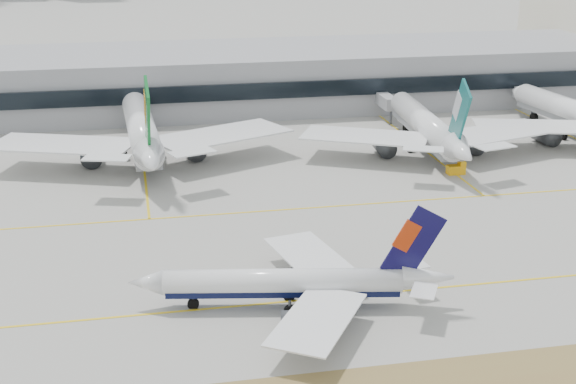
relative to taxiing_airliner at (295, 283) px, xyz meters
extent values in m
plane|color=gray|center=(6.44, 6.74, -3.48)|extent=(3000.00, 3000.00, 0.00)
cube|color=yellow|center=(6.44, 1.74, -3.45)|extent=(360.00, 0.45, 0.04)
cube|color=yellow|center=(6.44, 36.74, -3.45)|extent=(360.00, 0.45, 0.04)
cylinder|color=white|center=(-1.55, 0.28, 0.27)|extent=(31.27, 8.90, 3.41)
cube|color=black|center=(-1.55, 0.28, -0.67)|extent=(30.56, 8.29, 1.53)
cone|color=white|center=(-19.22, 3.48, 0.27)|extent=(5.29, 4.20, 3.41)
cone|color=white|center=(17.18, -3.11, 0.69)|extent=(7.42, 4.59, 3.41)
cube|color=white|center=(4.08, 8.86, -0.24)|extent=(10.95, 18.01, 0.20)
cube|color=white|center=(16.70, 1.48, 0.95)|extent=(3.64, 5.13, 0.14)
cylinder|color=#3F4247|center=(1.80, 6.07, -2.12)|extent=(5.57, 3.44, 2.56)
cube|color=#3F4247|center=(1.80, 6.07, -1.10)|extent=(2.17, 0.64, 1.19)
cube|color=white|center=(0.72, -9.73, -0.24)|extent=(15.47, 18.31, 0.20)
cube|color=white|center=(15.12, -7.24, 0.95)|extent=(4.93, 5.64, 0.14)
cylinder|color=#3F4247|center=(-0.44, -6.32, -2.12)|extent=(5.57, 3.44, 2.56)
cube|color=#3F4247|center=(-0.44, -6.32, -1.10)|extent=(2.17, 0.64, 1.19)
cube|color=#0C093C|center=(15.06, -2.73, 5.45)|extent=(8.33, 1.80, 10.67)
cube|color=#B32C0B|center=(14.20, -2.57, 6.60)|extent=(3.81, 1.05, 4.57)
cylinder|color=#3F4247|center=(-13.20, 2.39, -2.46)|extent=(0.41, 0.41, 2.04)
cylinder|color=black|center=(-13.20, 2.39, -2.88)|extent=(1.61, 0.86, 1.53)
cylinder|color=#3F4247|center=(-1.09, -2.05, -2.46)|extent=(0.41, 0.41, 2.04)
cylinder|color=black|center=(-1.09, -2.05, -2.88)|extent=(1.61, 0.86, 1.53)
cylinder|color=#3F4247|center=(-0.31, 2.31, -2.46)|extent=(0.41, 0.41, 2.04)
cylinder|color=black|center=(-0.31, 2.31, -2.88)|extent=(1.61, 0.86, 1.53)
cylinder|color=white|center=(-17.76, 75.04, 3.06)|extent=(7.70, 45.16, 5.95)
cube|color=slate|center=(-17.76, 75.04, 1.43)|extent=(6.77, 44.22, 2.68)
cone|color=white|center=(-18.77, 100.94, 3.06)|extent=(6.21, 7.10, 5.95)
cone|color=white|center=(-16.68, 47.59, 3.81)|extent=(6.33, 10.22, 5.95)
cube|color=white|center=(-1.45, 69.07, 2.17)|extent=(31.40, 23.65, 0.36)
cube|color=white|center=(-9.03, 49.76, 4.25)|extent=(9.32, 6.98, 0.24)
cylinder|color=#3F4247|center=(-6.92, 71.84, -1.10)|extent=(4.75, 7.66, 4.46)
cube|color=#3F4247|center=(-6.92, 71.84, 0.68)|extent=(0.57, 3.14, 2.08)
cube|color=white|center=(-33.54, 67.82, 2.17)|extent=(31.29, 21.97, 0.36)
cube|color=white|center=(-24.48, 49.16, 4.25)|extent=(9.20, 6.47, 0.24)
cylinder|color=#3F4247|center=(-28.31, 71.00, -1.10)|extent=(4.75, 7.66, 4.46)
cube|color=#3F4247|center=(-28.31, 71.00, 0.68)|extent=(0.57, 3.14, 2.08)
cube|color=#0D6124|center=(-16.81, 50.71, 10.87)|extent=(1.02, 12.45, 15.95)
cube|color=orange|center=(-16.85, 51.96, 12.60)|extent=(0.87, 5.63, 6.83)
cylinder|color=#3F4247|center=(-18.42, 92.12, -1.70)|extent=(0.71, 0.71, 3.57)
cylinder|color=black|center=(-18.42, 92.12, -2.44)|extent=(1.14, 2.71, 2.68)
cylinder|color=#3F4247|center=(-21.57, 73.65, -1.70)|extent=(0.71, 0.71, 3.57)
cylinder|color=black|center=(-21.57, 73.65, -2.44)|extent=(1.14, 2.71, 2.68)
cylinder|color=#3F4247|center=(-13.84, 73.95, -1.70)|extent=(0.71, 0.71, 3.57)
cylinder|color=black|center=(-13.84, 73.95, -2.44)|extent=(1.14, 2.71, 2.68)
cylinder|color=white|center=(43.50, 68.44, 2.50)|extent=(8.71, 41.41, 5.44)
cube|color=slate|center=(43.50, 68.44, 1.01)|extent=(7.83, 40.53, 2.45)
cone|color=white|center=(45.39, 92.06, 2.50)|extent=(5.92, 6.70, 5.44)
cone|color=white|center=(41.49, 43.40, 3.18)|extent=(6.15, 9.54, 5.44)
cube|color=white|center=(57.65, 61.25, 1.69)|extent=(28.48, 19.23, 0.33)
cube|color=white|center=(48.67, 44.54, 3.59)|extent=(8.33, 5.65, 0.22)
cylinder|color=#3F4247|center=(52.99, 64.35, -1.30)|extent=(4.61, 7.16, 4.08)
cube|color=#3F4247|center=(52.99, 64.35, 0.33)|extent=(0.63, 2.88, 1.90)
cube|color=white|center=(28.38, 63.60, 1.69)|extent=(28.69, 22.38, 0.33)
cube|color=white|center=(34.58, 45.67, 3.59)|extent=(8.56, 6.61, 0.22)
cylinder|color=#3F4247|center=(33.47, 65.92, -1.30)|extent=(4.61, 7.16, 4.08)
cube|color=#3F4247|center=(33.47, 65.92, 0.33)|extent=(0.63, 2.88, 1.90)
cube|color=#155D5E|center=(41.72, 46.25, 9.64)|extent=(1.40, 11.37, 14.58)
cube|color=#B6B8C0|center=(41.81, 47.38, 11.22)|extent=(1.01, 5.16, 6.24)
cylinder|color=#3F4247|center=(44.74, 84.01, -1.85)|extent=(0.65, 0.65, 3.26)
cylinder|color=black|center=(44.74, 84.01, -2.53)|extent=(1.14, 2.52, 2.45)
cylinder|color=#3F4247|center=(39.88, 67.59, -1.85)|extent=(0.65, 0.65, 3.26)
cylinder|color=black|center=(39.88, 67.59, -2.53)|extent=(1.14, 2.52, 2.45)
cylinder|color=#3F4247|center=(46.93, 67.02, -1.85)|extent=(0.65, 0.65, 3.26)
cylinder|color=black|center=(46.93, 67.02, -2.53)|extent=(1.14, 2.52, 2.45)
cylinder|color=white|center=(81.51, 71.85, 2.49)|extent=(9.98, 41.36, 5.43)
cube|color=slate|center=(81.51, 71.85, 1.00)|extent=(9.08, 40.46, 2.44)
cone|color=white|center=(78.87, 95.35, 2.49)|extent=(6.09, 6.83, 5.43)
cube|color=white|center=(67.63, 64.23, 1.67)|extent=(28.29, 18.49, 0.33)
cylinder|color=#3F4247|center=(72.18, 67.47, -1.31)|extent=(4.81, 7.25, 4.07)
cube|color=#3F4247|center=(72.18, 67.47, 0.32)|extent=(0.72, 2.88, 1.90)
cylinder|color=#3F4247|center=(79.77, 87.34, -1.85)|extent=(0.65, 0.65, 3.26)
cylinder|color=black|center=(79.77, 87.34, -2.53)|extent=(1.22, 2.53, 2.44)
cylinder|color=#3F4247|center=(78.13, 70.33, -1.85)|extent=(0.65, 0.65, 3.26)
cylinder|color=black|center=(78.13, 70.33, -2.53)|extent=(1.22, 2.53, 2.44)
cube|color=gray|center=(6.44, 121.74, 4.02)|extent=(280.00, 42.00, 15.00)
cube|color=black|center=(6.44, 100.24, 4.47)|extent=(280.00, 1.20, 4.00)
cube|color=beige|center=(116.44, 141.74, 10.62)|extent=(2.00, 57.00, 27.90)
cube|color=#FFAE0D|center=(43.55, 50.40, -2.58)|extent=(3.50, 2.00, 1.80)
cube|color=#FFAE0D|center=(44.75, 50.40, -1.38)|extent=(1.20, 1.80, 1.00)
cylinder|color=black|center=(42.35, 49.60, -3.13)|extent=(0.70, 0.30, 0.70)
cylinder|color=black|center=(42.35, 51.20, -3.13)|extent=(0.70, 0.30, 0.70)
cylinder|color=black|center=(44.75, 49.60, -3.13)|extent=(0.70, 0.30, 0.70)
cylinder|color=black|center=(44.75, 51.20, -3.13)|extent=(0.70, 0.30, 0.70)
camera|label=1|loc=(-19.60, -93.31, 45.56)|focal=50.00mm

